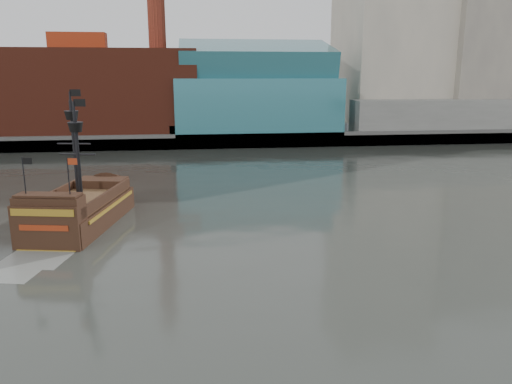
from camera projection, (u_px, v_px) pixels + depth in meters
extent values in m
plane|color=#262924|center=(241.00, 316.00, 26.96)|extent=(400.00, 400.00, 0.00)
cube|color=slate|center=(201.00, 126.00, 115.48)|extent=(220.00, 60.00, 2.00)
cube|color=#4C4C49|center=(205.00, 141.00, 86.95)|extent=(220.00, 1.00, 2.60)
cube|color=maroon|center=(82.00, 92.00, 91.42)|extent=(42.00, 18.00, 15.00)
cube|color=teal|center=(256.00, 105.00, 94.14)|extent=(30.00, 16.00, 10.00)
cube|color=#C2B5A0|center=(393.00, 13.00, 103.45)|extent=(20.00, 22.00, 46.00)
cube|color=gray|center=(482.00, 33.00, 102.81)|extent=(18.00, 18.00, 38.00)
cube|color=#C2B5A0|center=(405.00, 9.00, 120.43)|extent=(24.00, 20.00, 52.00)
cube|color=slate|center=(455.00, 115.00, 95.58)|extent=(40.00, 6.00, 6.00)
cube|color=teal|center=(256.00, 62.00, 92.29)|extent=(28.00, 14.94, 8.78)
cube|color=black|center=(82.00, 218.00, 43.10)|extent=(7.68, 13.48, 2.75)
cube|color=#472B1A|center=(80.00, 201.00, 42.74)|extent=(6.91, 12.13, 0.32)
cube|color=black|center=(102.00, 184.00, 47.58)|extent=(4.90, 3.37, 1.06)
cube|color=black|center=(49.00, 209.00, 37.23)|extent=(5.25, 2.65, 1.90)
cube|color=black|center=(45.00, 234.00, 36.67)|extent=(5.13, 1.28, 4.23)
cube|color=olive|center=(42.00, 213.00, 36.14)|extent=(4.68, 1.02, 0.53)
cube|color=maroon|center=(44.00, 228.00, 36.41)|extent=(3.64, 0.81, 0.42)
cylinder|color=black|center=(74.00, 148.00, 43.35)|extent=(0.35, 0.35, 8.24)
cylinder|color=black|center=(78.00, 159.00, 39.92)|extent=(0.35, 0.35, 7.61)
cone|color=black|center=(72.00, 115.00, 42.69)|extent=(1.37, 1.37, 0.74)
cone|color=black|center=(76.00, 127.00, 39.33)|extent=(1.37, 1.37, 0.74)
cube|color=black|center=(75.00, 93.00, 42.22)|extent=(0.94, 0.22, 0.58)
cube|color=black|center=(79.00, 103.00, 38.86)|extent=(0.94, 0.22, 0.58)
cube|color=#979C96|center=(35.00, 259.00, 35.24)|extent=(5.15, 4.62, 0.02)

